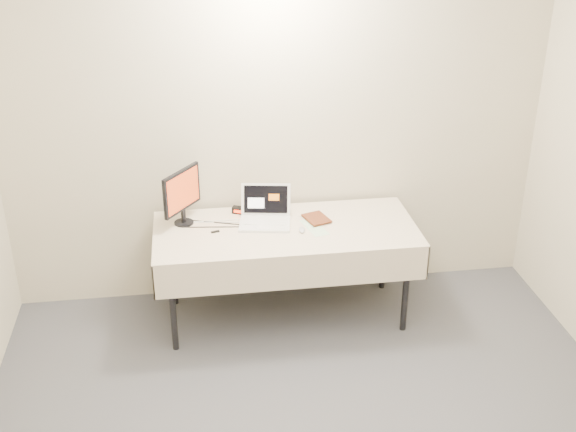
{
  "coord_description": "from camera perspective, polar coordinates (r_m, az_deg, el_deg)",
  "views": [
    {
      "loc": [
        -0.63,
        -2.46,
        3.05
      ],
      "look_at": [
        0.01,
        1.99,
        0.86
      ],
      "focal_mm": 45.0,
      "sensor_mm": 36.0,
      "label": 1
    }
  ],
  "objects": [
    {
      "name": "laptop",
      "position": [
        5.18,
        -1.81,
        0.19
      ],
      "size": [
        0.41,
        0.38,
        0.25
      ],
      "rotation": [
        0.0,
        0.0,
        -0.17
      ],
      "color": "silver",
      "rests_on": "table"
    },
    {
      "name": "table",
      "position": [
        5.13,
        -0.18,
        -1.59
      ],
      "size": [
        1.86,
        0.81,
        0.74
      ],
      "color": "black",
      "rests_on": "ground"
    },
    {
      "name": "alarm_clock",
      "position": [
        5.32,
        -3.78,
        0.45
      ],
      "size": [
        0.13,
        0.09,
        0.05
      ],
      "rotation": [
        0.0,
        0.0,
        -0.4
      ],
      "color": "black",
      "rests_on": "table"
    },
    {
      "name": "monitor",
      "position": [
        5.12,
        -8.39,
        1.81
      ],
      "size": [
        0.26,
        0.33,
        0.41
      ],
      "rotation": [
        0.0,
        0.0,
        0.93
      ],
      "color": "black",
      "rests_on": "table"
    },
    {
      "name": "book",
      "position": [
        5.15,
        1.54,
        0.54
      ],
      "size": [
        0.15,
        0.06,
        0.2
      ],
      "primitive_type": "imported",
      "rotation": [
        0.0,
        0.0,
        0.31
      ],
      "color": "#99401B",
      "rests_on": "table"
    },
    {
      "name": "usb_dongle",
      "position": [
        5.07,
        -5.77,
        -1.24
      ],
      "size": [
        0.06,
        0.03,
        0.01
      ],
      "primitive_type": "cube",
      "rotation": [
        0.0,
        0.0,
        0.23
      ],
      "color": "black",
      "rests_on": "table"
    },
    {
      "name": "paper_form",
      "position": [
        5.12,
        2.09,
        -0.89
      ],
      "size": [
        0.18,
        0.3,
        0.0
      ],
      "primitive_type": "cube",
      "rotation": [
        0.0,
        0.0,
        0.25
      ],
      "color": "#B6DFB2",
      "rests_on": "table"
    },
    {
      "name": "back_wall",
      "position": [
        5.28,
        -0.89,
        7.19
      ],
      "size": [
        4.0,
        0.1,
        2.7
      ],
      "primitive_type": "cube",
      "color": "beige",
      "rests_on": "ground"
    },
    {
      "name": "clicker",
      "position": [
        5.06,
        1.1,
        -1.1
      ],
      "size": [
        0.05,
        0.09,
        0.02
      ],
      "primitive_type": "ellipsoid",
      "rotation": [
        0.0,
        0.0,
        -0.1
      ],
      "color": "silver",
      "rests_on": "table"
    }
  ]
}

